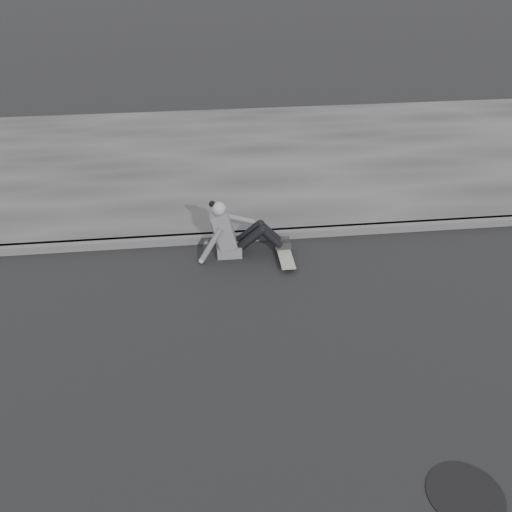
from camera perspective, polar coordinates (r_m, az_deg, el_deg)
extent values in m
plane|color=black|center=(6.77, 0.53, -9.49)|extent=(80.00, 80.00, 0.00)
cube|color=#474747|center=(8.82, -1.51, 2.00)|extent=(24.00, 0.16, 0.12)
cube|color=#363636|center=(11.52, -2.92, 9.57)|extent=(24.00, 6.00, 0.12)
cylinder|color=black|center=(5.81, 20.20, -21.47)|extent=(0.69, 0.69, 0.01)
cylinder|color=#9E9E99|center=(8.14, 2.66, -1.17)|extent=(0.03, 0.05, 0.05)
cylinder|color=#9E9E99|center=(8.16, 3.70, -1.10)|extent=(0.03, 0.05, 0.05)
cylinder|color=#9E9E99|center=(8.57, 2.13, 0.74)|extent=(0.03, 0.05, 0.05)
cylinder|color=#9E9E99|center=(8.59, 3.12, 0.80)|extent=(0.03, 0.05, 0.05)
cube|color=#2F2F31|center=(8.13, 3.19, -0.97)|extent=(0.16, 0.04, 0.03)
cube|color=#2F2F31|center=(8.57, 2.63, 0.93)|extent=(0.16, 0.04, 0.03)
cube|color=slate|center=(8.34, 2.90, 0.15)|extent=(0.20, 0.78, 0.02)
cube|color=#555557|center=(8.46, -2.72, 0.77)|extent=(0.36, 0.34, 0.18)
cube|color=#555557|center=(8.29, -3.26, 2.75)|extent=(0.37, 0.40, 0.57)
cube|color=#555557|center=(8.22, -4.19, 3.42)|extent=(0.14, 0.30, 0.20)
cylinder|color=gray|center=(8.17, -3.66, 4.19)|extent=(0.09, 0.09, 0.08)
sphere|color=gray|center=(8.13, -3.75, 4.74)|extent=(0.20, 0.20, 0.20)
sphere|color=black|center=(8.11, -4.42, 5.21)|extent=(0.09, 0.09, 0.09)
cylinder|color=black|center=(8.31, -0.54, 1.73)|extent=(0.43, 0.13, 0.39)
cylinder|color=black|center=(8.46, -0.67, 2.35)|extent=(0.43, 0.13, 0.39)
cylinder|color=black|center=(8.34, 1.51, 1.82)|extent=(0.35, 0.11, 0.36)
cylinder|color=black|center=(8.50, 1.35, 2.43)|extent=(0.35, 0.11, 0.36)
sphere|color=black|center=(8.26, 0.60, 2.60)|extent=(0.13, 0.13, 0.13)
sphere|color=black|center=(8.41, 0.45, 3.21)|extent=(0.13, 0.13, 0.13)
cube|color=black|center=(8.45, 2.74, 0.97)|extent=(0.24, 0.08, 0.07)
cube|color=black|center=(8.60, 2.56, 1.59)|extent=(0.24, 0.08, 0.07)
cylinder|color=#555557|center=(8.17, -4.53, 1.09)|extent=(0.38, 0.08, 0.58)
sphere|color=gray|center=(8.29, -5.49, -0.49)|extent=(0.08, 0.08, 0.08)
cylinder|color=#555557|center=(8.41, -1.71, 3.73)|extent=(0.48, 0.08, 0.21)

